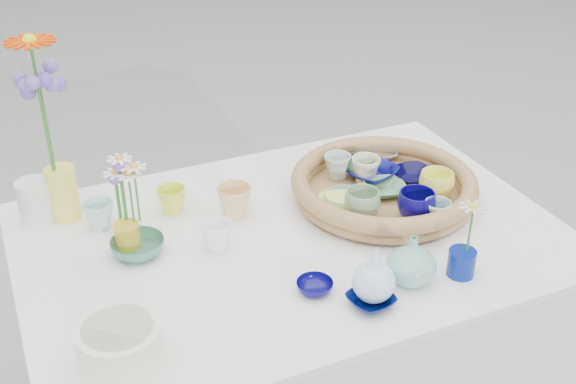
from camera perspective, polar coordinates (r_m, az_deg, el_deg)
name	(u,v)px	position (r m, az deg, el deg)	size (l,w,h in m)	color
wicker_tray	(383,187)	(1.85, 7.55, 0.40)	(0.47, 0.47, 0.08)	brown
tray_ceramic_0	(371,173)	(1.93, 6.56, 1.54)	(0.13, 0.13, 0.03)	#080966
tray_ceramic_1	(413,175)	(1.93, 9.82, 1.30)	(0.11, 0.11, 0.03)	black
tray_ceramic_2	(436,185)	(1.85, 11.65, 0.56)	(0.09, 0.09, 0.07)	#F3F655
tray_ceramic_3	(385,189)	(1.86, 7.64, 0.25)	(0.11, 0.11, 0.03)	#639F6F
tray_ceramic_4	(362,204)	(1.75, 5.88, -0.92)	(0.09, 0.09, 0.07)	gray
tray_ceramic_5	(343,199)	(1.80, 4.41, -0.55)	(0.10, 0.10, 0.03)	#A5D8C5
tray_ceramic_6	(337,167)	(1.91, 3.93, 2.02)	(0.07, 0.07, 0.07)	#B3D1C2
tray_ceramic_7	(365,170)	(1.90, 6.14, 1.73)	(0.08, 0.08, 0.07)	beige
tray_ceramic_8	(380,154)	(2.04, 7.25, 3.00)	(0.09, 0.09, 0.02)	#81A2CC
tray_ceramic_9	(416,205)	(1.75, 10.10, -1.06)	(0.09, 0.09, 0.07)	#0B0559
tray_ceramic_10	(341,205)	(1.78, 4.19, -1.02)	(0.11, 0.11, 0.03)	#FFEA5D
tray_ceramic_11	(437,213)	(1.75, 11.71, -1.61)	(0.06, 0.06, 0.06)	#A3CECA
tray_ceramic_12	(361,167)	(1.92, 5.79, 1.96)	(0.08, 0.08, 0.06)	#3F794A
loose_ceramic_0	(172,200)	(1.81, -9.15, -0.64)	(0.07, 0.07, 0.07)	yellow
loose_ceramic_1	(234,201)	(1.78, -4.25, -0.73)	(0.09, 0.09, 0.08)	#E9BE79
loose_ceramic_2	(138,247)	(1.68, -11.78, -4.29)	(0.12, 0.12, 0.04)	#3B725C
loose_ceramic_3	(217,236)	(1.66, -5.63, -3.48)	(0.07, 0.07, 0.07)	white
loose_ceramic_4	(315,287)	(1.53, 2.13, -7.49)	(0.08, 0.08, 0.02)	#080553
loose_ceramic_5	(99,215)	(1.79, -14.70, -1.77)	(0.07, 0.07, 0.07)	#AEDED5
loose_ceramic_6	(371,300)	(1.51, 6.57, -8.51)	(0.09, 0.09, 0.02)	#040E45
fluted_bowl	(120,345)	(1.39, -13.12, -11.66)	(0.16, 0.16, 0.08)	white
bud_vase_paleblue	(374,273)	(1.49, 6.83, -6.34)	(0.09, 0.09, 0.14)	#C9E4FB
bud_vase_seafoam	(412,260)	(1.56, 9.76, -5.30)	(0.11, 0.11, 0.11)	#76B5A8
bud_vase_cobalt	(461,263)	(1.62, 13.54, -5.46)	(0.06, 0.06, 0.06)	navy
single_daisy	(470,230)	(1.57, 14.20, -2.90)	(0.07, 0.07, 0.13)	silver
tall_vase_yellow	(63,193)	(1.83, -17.34, -0.10)	(0.07, 0.07, 0.14)	#EBDB4D
gerbera	(42,109)	(1.73, -18.85, 6.23)	(0.13, 0.13, 0.34)	#E13600
hydrangea	(47,127)	(1.76, -18.51, 4.89)	(0.09, 0.09, 0.30)	#755CB3
white_pitcher	(36,202)	(1.84, -19.32, -0.76)	(0.12, 0.08, 0.11)	silver
daisy_cup	(127,236)	(1.70, -12.58, -3.42)	(0.06, 0.06, 0.06)	gold
daisy_posy	(125,188)	(1.65, -12.73, 0.29)	(0.09, 0.09, 0.17)	white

